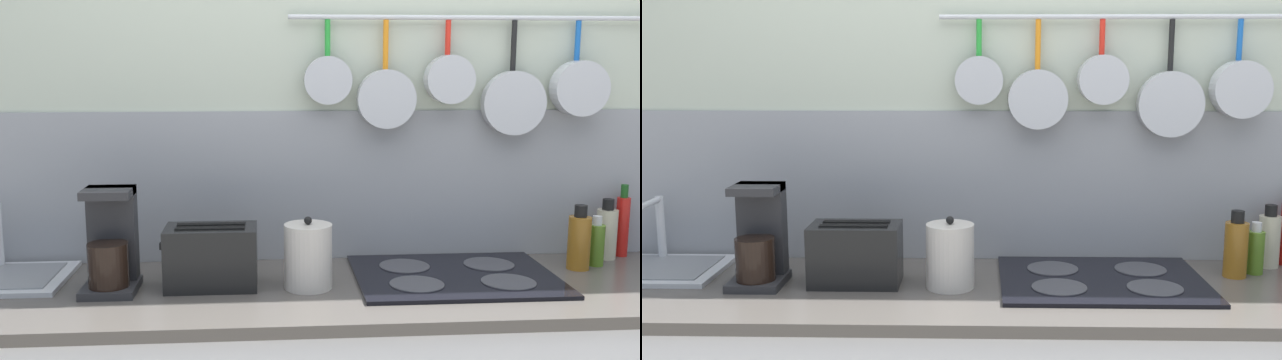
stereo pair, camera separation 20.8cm
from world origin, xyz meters
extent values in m
cube|color=#B2BCA8|center=(0.00, 0.36, 1.30)|extent=(7.20, 0.06, 2.60)
cube|color=gray|center=(0.00, 0.35, 1.18)|extent=(7.20, 0.07, 0.51)
cylinder|color=#B7BABF|center=(0.35, 0.30, 1.73)|extent=(1.32, 0.02, 0.02)
cylinder|color=green|center=(-0.18, 0.30, 1.67)|extent=(0.02, 0.02, 0.12)
cylinder|color=#B7BABF|center=(-0.18, 0.28, 1.53)|extent=(0.16, 0.04, 0.16)
cylinder|color=orange|center=(0.01, 0.30, 1.65)|extent=(0.02, 0.02, 0.16)
cylinder|color=#B7BABF|center=(0.01, 0.28, 1.47)|extent=(0.19, 0.05, 0.19)
cylinder|color=red|center=(0.22, 0.30, 1.67)|extent=(0.02, 0.02, 0.11)
cylinder|color=#B7BABF|center=(0.22, 0.27, 1.54)|extent=(0.16, 0.07, 0.16)
cylinder|color=black|center=(0.44, 0.30, 1.64)|extent=(0.02, 0.02, 0.16)
cylinder|color=#B7BABF|center=(0.44, 0.28, 1.46)|extent=(0.21, 0.04, 0.21)
cylinder|color=#1959B2|center=(0.66, 0.30, 1.66)|extent=(0.02, 0.02, 0.13)
cylinder|color=#B7BABF|center=(0.66, 0.27, 1.50)|extent=(0.18, 0.07, 0.18)
cube|color=#4C4742|center=(0.00, 0.00, 0.91)|extent=(3.06, 0.63, 0.03)
cube|color=#B7BABF|center=(-1.24, 0.13, 0.93)|extent=(0.49, 0.33, 0.01)
cube|color=slate|center=(-1.24, 0.13, 0.94)|extent=(0.42, 0.27, 0.00)
cylinder|color=#B7BABF|center=(-1.24, 0.26, 1.04)|extent=(0.03, 0.03, 0.22)
cylinder|color=#B7BABF|center=(-1.24, 0.19, 1.14)|extent=(0.02, 0.13, 0.02)
cube|color=#262628|center=(-0.84, 0.01, 0.94)|extent=(0.15, 0.18, 0.02)
cube|color=#262628|center=(-0.84, 0.06, 1.08)|extent=(0.14, 0.06, 0.30)
cylinder|color=black|center=(-0.84, -0.02, 1.01)|extent=(0.12, 0.12, 0.13)
cube|color=#262628|center=(-0.84, 0.02, 1.22)|extent=(0.14, 0.14, 0.02)
cube|color=black|center=(-0.55, 0.03, 1.02)|extent=(0.27, 0.16, 0.18)
cube|color=black|center=(-0.55, 0.00, 1.11)|extent=(0.20, 0.03, 0.00)
cube|color=black|center=(-0.55, 0.06, 1.11)|extent=(0.20, 0.03, 0.00)
cube|color=black|center=(-0.69, 0.03, 1.05)|extent=(0.02, 0.02, 0.02)
cylinder|color=beige|center=(-0.26, 0.00, 1.02)|extent=(0.14, 0.14, 0.19)
sphere|color=black|center=(-0.26, 0.00, 1.13)|extent=(0.02, 0.02, 0.02)
cube|color=black|center=(0.20, 0.06, 0.93)|extent=(0.62, 0.48, 0.01)
cylinder|color=#38383D|center=(0.06, -0.03, 0.94)|extent=(0.16, 0.16, 0.00)
cylinder|color=#38383D|center=(0.34, -0.03, 0.94)|extent=(0.16, 0.16, 0.00)
cylinder|color=#38383D|center=(0.06, 0.16, 0.94)|extent=(0.16, 0.16, 0.00)
cylinder|color=#38383D|center=(0.34, 0.16, 0.94)|extent=(0.16, 0.16, 0.00)
cylinder|color=#8C5919|center=(0.63, 0.13, 1.01)|extent=(0.07, 0.07, 0.17)
cylinder|color=black|center=(0.63, 0.13, 1.12)|extent=(0.04, 0.04, 0.04)
cylinder|color=#4C721E|center=(0.70, 0.17, 0.99)|extent=(0.05, 0.05, 0.14)
cylinder|color=beige|center=(0.70, 0.17, 1.08)|extent=(0.03, 0.03, 0.03)
cylinder|color=#BFB799|center=(0.78, 0.24, 1.01)|extent=(0.07, 0.07, 0.17)
cylinder|color=black|center=(0.78, 0.24, 1.11)|extent=(0.04, 0.04, 0.04)
camera|label=1|loc=(-0.38, -2.04, 1.59)|focal=40.00mm
camera|label=2|loc=(-0.18, -2.05, 1.59)|focal=40.00mm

